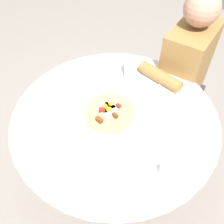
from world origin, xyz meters
TOP-DOWN VIEW (x-y plane):
  - ground_plane at (0.00, 0.00)m, footprint 6.00×6.00m
  - dining_table at (0.00, 0.00)m, footprint 1.01×1.01m
  - person_seated at (-0.61, 0.13)m, footprint 0.53×0.33m
  - pizza_plate at (0.02, -0.02)m, footprint 0.29×0.29m
  - breakfast_pizza at (0.02, -0.02)m, footprint 0.24×0.24m
  - bread_plate at (-0.08, -0.25)m, footprint 0.15×0.15m
  - napkin at (-0.25, 0.15)m, footprint 0.21×0.22m
  - fork at (-0.23, 0.14)m, footprint 0.11×0.16m
  - knife at (-0.26, 0.16)m, footprint 0.11×0.16m
  - water_glass at (-0.29, -0.08)m, footprint 0.07×0.07m
  - salt_shaker at (0.16, 0.33)m, footprint 0.03×0.03m
  - pepper_shaker at (-0.36, -0.12)m, footprint 0.03×0.03m

SIDE VIEW (x-z plane):
  - ground_plane at x=0.00m, z-range 0.00..0.00m
  - person_seated at x=-0.61m, z-range -0.06..1.07m
  - dining_table at x=0.00m, z-range 0.19..0.91m
  - napkin at x=-0.25m, z-range 0.72..0.72m
  - bread_plate at x=-0.08m, z-range 0.72..0.73m
  - pizza_plate at x=0.02m, z-range 0.72..0.73m
  - fork at x=-0.23m, z-range 0.72..0.73m
  - knife at x=-0.26m, z-range 0.72..0.73m
  - breakfast_pizza at x=0.02m, z-range 0.72..0.77m
  - pepper_shaker at x=-0.36m, z-range 0.72..0.77m
  - salt_shaker at x=0.16m, z-range 0.72..0.77m
  - water_glass at x=-0.29m, z-range 0.72..0.84m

